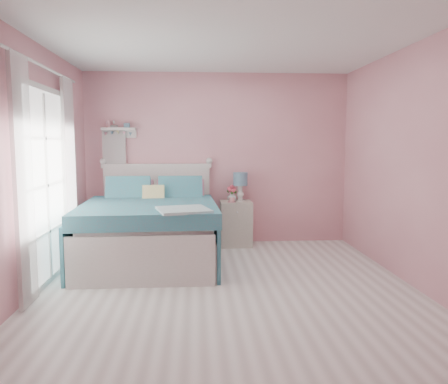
{
  "coord_description": "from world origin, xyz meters",
  "views": [
    {
      "loc": [
        -0.33,
        -4.46,
        1.54
      ],
      "look_at": [
        0.03,
        1.2,
        0.9
      ],
      "focal_mm": 35.0,
      "sensor_mm": 36.0,
      "label": 1
    }
  ],
  "objects": [
    {
      "name": "curtain_far",
      "position": [
        -1.92,
        1.14,
        1.18
      ],
      "size": [
        0.04,
        0.4,
        2.32
      ],
      "primitive_type": "cube",
      "color": "white",
      "rests_on": "floor"
    },
    {
      "name": "teacup",
      "position": [
        0.19,
        1.9,
        0.71
      ],
      "size": [
        0.1,
        0.1,
        0.07
      ],
      "primitive_type": "imported",
      "rotation": [
        0.0,
        0.0,
        0.08
      ],
      "color": "pink",
      "rests_on": "nightstand"
    },
    {
      "name": "nightstand",
      "position": [
        0.27,
        2.0,
        0.34
      ],
      "size": [
        0.46,
        0.46,
        0.67
      ],
      "color": "beige",
      "rests_on": "floor"
    },
    {
      "name": "bed",
      "position": [
        -0.92,
        1.19,
        0.41
      ],
      "size": [
        1.74,
        2.15,
        1.23
      ],
      "rotation": [
        0.0,
        0.0,
        0.04
      ],
      "color": "silver",
      "rests_on": "floor"
    },
    {
      "name": "roses",
      "position": [
        0.2,
        2.03,
        0.85
      ],
      "size": [
        0.14,
        0.11,
        0.12
      ],
      "color": "#E14D64",
      "rests_on": "vase"
    },
    {
      "name": "floor",
      "position": [
        0.0,
        0.0,
        0.0
      ],
      "size": [
        4.5,
        4.5,
        0.0
      ],
      "primitive_type": "plane",
      "color": "beige",
      "rests_on": "ground"
    },
    {
      "name": "curtain_near",
      "position": [
        -1.92,
        -0.34,
        1.18
      ],
      "size": [
        0.04,
        0.4,
        2.32
      ],
      "primitive_type": "cube",
      "color": "white",
      "rests_on": "floor"
    },
    {
      "name": "table_lamp",
      "position": [
        0.34,
        2.06,
        0.97
      ],
      "size": [
        0.22,
        0.22,
        0.43
      ],
      "color": "white",
      "rests_on": "nightstand"
    },
    {
      "name": "wall_shelf",
      "position": [
        -1.47,
        2.19,
        1.73
      ],
      "size": [
        0.5,
        0.15,
        0.25
      ],
      "color": "silver",
      "rests_on": "room_shell"
    },
    {
      "name": "hanging_dress",
      "position": [
        -1.55,
        2.18,
        1.4
      ],
      "size": [
        0.34,
        0.03,
        0.72
      ],
      "primitive_type": "cube",
      "color": "white",
      "rests_on": "room_shell"
    },
    {
      "name": "room_shell",
      "position": [
        0.0,
        0.0,
        1.58
      ],
      "size": [
        4.5,
        4.5,
        4.5
      ],
      "color": "#CB818C",
      "rests_on": "floor"
    },
    {
      "name": "french_door",
      "position": [
        -1.97,
        0.4,
        1.07
      ],
      "size": [
        0.04,
        1.32,
        2.16
      ],
      "color": "silver",
      "rests_on": "floor"
    },
    {
      "name": "vase",
      "position": [
        0.21,
        2.03,
        0.74
      ],
      "size": [
        0.14,
        0.14,
        0.14
      ],
      "primitive_type": "imported",
      "rotation": [
        0.0,
        0.0,
        0.05
      ],
      "color": "silver",
      "rests_on": "nightstand"
    }
  ]
}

